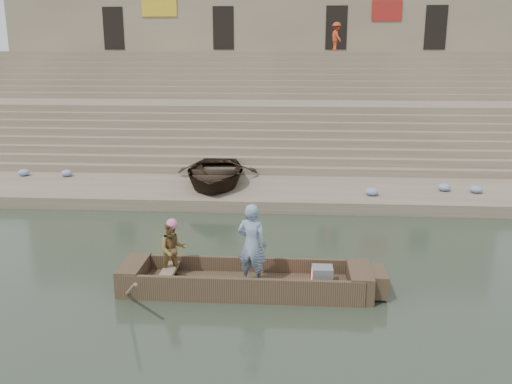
# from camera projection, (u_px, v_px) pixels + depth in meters

# --- Properties ---
(ground) EXTENTS (120.00, 120.00, 0.00)m
(ground) POSITION_uv_depth(u_px,v_px,m) (180.00, 288.00, 12.54)
(ground) COLOR #2A3527
(ground) RESTS_ON ground
(lower_landing) EXTENTS (32.00, 4.00, 0.40)m
(lower_landing) POSITION_uv_depth(u_px,v_px,m) (224.00, 192.00, 20.21)
(lower_landing) COLOR gray
(lower_landing) RESTS_ON ground
(mid_landing) EXTENTS (32.00, 3.00, 2.80)m
(mid_landing) POSITION_uv_depth(u_px,v_px,m) (243.00, 131.00, 27.15)
(mid_landing) COLOR gray
(mid_landing) RESTS_ON ground
(upper_landing) EXTENTS (32.00, 3.00, 5.20)m
(upper_landing) POSITION_uv_depth(u_px,v_px,m) (254.00, 95.00, 33.61)
(upper_landing) COLOR gray
(upper_landing) RESTS_ON ground
(ghat_steps) EXTENTS (32.00, 11.00, 5.20)m
(ghat_steps) POSITION_uv_depth(u_px,v_px,m) (246.00, 118.00, 28.69)
(ghat_steps) COLOR gray
(ghat_steps) RESTS_ON ground
(building_wall) EXTENTS (32.00, 5.07, 11.20)m
(building_wall) POSITION_uv_depth(u_px,v_px,m) (258.00, 45.00, 36.71)
(building_wall) COLOR gray
(building_wall) RESTS_ON ground
(main_rowboat) EXTENTS (5.00, 1.30, 0.22)m
(main_rowboat) POSITION_uv_depth(u_px,v_px,m) (245.00, 286.00, 12.38)
(main_rowboat) COLOR brown
(main_rowboat) RESTS_ON ground
(rowboat_trim) EXTENTS (6.04, 2.63, 2.00)m
(rowboat_trim) POSITION_uv_depth(u_px,v_px,m) (254.00, 278.00, 12.31)
(rowboat_trim) COLOR brown
(rowboat_trim) RESTS_ON ground
(standing_man) EXTENTS (0.78, 0.62, 1.86)m
(standing_man) POSITION_uv_depth(u_px,v_px,m) (252.00, 245.00, 12.00)
(standing_man) COLOR navy
(standing_man) RESTS_ON main_rowboat
(rowing_man) EXTENTS (0.79, 0.71, 1.33)m
(rowing_man) POSITION_uv_depth(u_px,v_px,m) (173.00, 250.00, 12.44)
(rowing_man) COLOR #28782D
(rowing_man) RESTS_ON main_rowboat
(television) EXTENTS (0.46, 0.42, 0.40)m
(television) POSITION_uv_depth(u_px,v_px,m) (322.00, 275.00, 12.19)
(television) COLOR slate
(television) RESTS_ON main_rowboat
(beached_rowboat) EXTENTS (3.43, 4.63, 0.93)m
(beached_rowboat) POSITION_uv_depth(u_px,v_px,m) (214.00, 173.00, 20.33)
(beached_rowboat) COLOR #2D2116
(beached_rowboat) RESTS_ON lower_landing
(pedestrian) EXTENTS (0.92, 1.21, 1.65)m
(pedestrian) POSITION_uv_depth(u_px,v_px,m) (336.00, 37.00, 32.00)
(pedestrian) COLOR #B93A1F
(pedestrian) RESTS_ON upper_landing
(cloth_bundles) EXTENTS (17.62, 2.57, 0.26)m
(cloth_bundles) POSITION_uv_depth(u_px,v_px,m) (265.00, 182.00, 20.29)
(cloth_bundles) COLOR #3F5999
(cloth_bundles) RESTS_ON lower_landing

